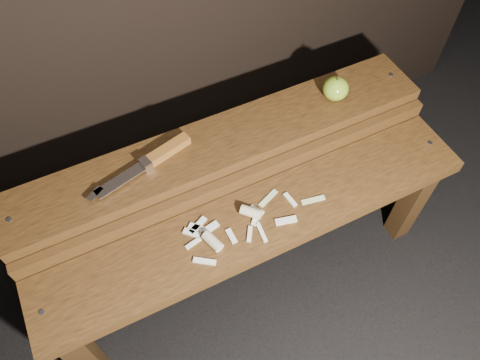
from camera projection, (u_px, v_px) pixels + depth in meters
name	position (u px, v px, depth m)	size (l,w,h in m)	color
ground	(248.00, 269.00, 1.58)	(60.00, 60.00, 0.00)	black
bench_front_tier	(260.00, 233.00, 1.26)	(1.20, 0.20, 0.42)	#311D0C
bench_rear_tier	(223.00, 160.00, 1.32)	(1.20, 0.21, 0.50)	#311D0C
apple	(336.00, 89.00, 1.32)	(0.07, 0.07, 0.08)	olive
knife	(157.00, 157.00, 1.21)	(0.30, 0.10, 0.03)	brown
apple_scraps	(236.00, 226.00, 1.19)	(0.39, 0.14, 0.03)	beige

